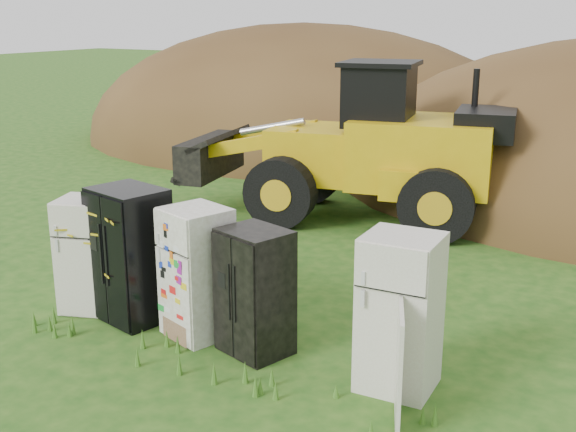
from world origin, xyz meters
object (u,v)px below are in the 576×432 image
fridge_black_side (131,255)px  fridge_dark_mid (255,292)px  wheel_loader (339,141)px  fridge_sticker (197,273)px  fridge_open_door (400,313)px  fridge_leftmost (88,254)px

fridge_black_side → fridge_dark_mid: bearing=12.7°
fridge_black_side → wheel_loader: size_ratio=0.28×
fridge_sticker → fridge_open_door: bearing=18.7°
fridge_leftmost → wheel_loader: (1.00, 6.37, 0.82)m
fridge_black_side → fridge_dark_mid: (2.12, -0.03, -0.14)m
fridge_open_door → wheel_loader: bearing=119.1°
fridge_black_side → fridge_open_door: 4.07m
fridge_leftmost → fridge_sticker: bearing=-17.7°
fridge_dark_mid → fridge_open_door: (1.95, 0.05, 0.11)m
fridge_dark_mid → fridge_open_door: bearing=18.9°
fridge_dark_mid → wheel_loader: (-1.91, 6.35, 0.84)m
fridge_black_side → fridge_dark_mid: size_ratio=1.16×
wheel_loader → fridge_black_side: bearing=-103.2°
fridge_leftmost → wheel_loader: wheel_loader is taller
fridge_dark_mid → wheel_loader: bearing=124.1°
fridge_open_door → wheel_loader: wheel_loader is taller
fridge_leftmost → fridge_open_door: bearing=-18.8°
fridge_leftmost → fridge_black_side: fridge_black_side is taller
fridge_leftmost → fridge_black_side: bearing=-15.8°
fridge_sticker → fridge_dark_mid: 0.96m
fridge_leftmost → fridge_open_door: size_ratio=0.91×
fridge_black_side → fridge_open_door: size_ratio=1.03×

